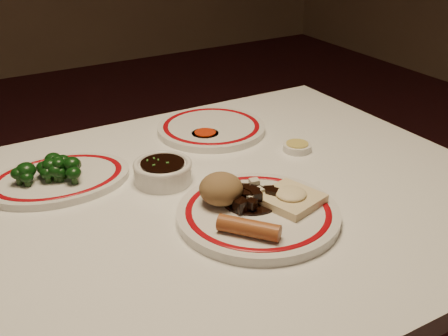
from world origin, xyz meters
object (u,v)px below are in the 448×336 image
stirfry_heap (251,197)px  broccoli_plate (58,179)px  main_plate (258,214)px  spring_roll (249,228)px  dining_table (199,242)px  fried_wonton (291,198)px  rice_mound (221,189)px  soy_bowl (163,172)px  broccoli_pile (53,168)px

stirfry_heap → broccoli_plate: (-0.28, 0.28, -0.02)m
main_plate → spring_roll: bearing=-134.7°
dining_table → fried_wonton: size_ratio=9.87×
main_plate → spring_roll: (-0.06, -0.06, 0.02)m
rice_mound → soy_bowl: (-0.04, 0.16, -0.03)m
rice_mound → fried_wonton: (0.11, -0.06, -0.02)m
stirfry_heap → broccoli_pile: 0.40m
fried_wonton → broccoli_plate: 0.47m
rice_mound → broccoli_pile: size_ratio=0.59×
spring_roll → broccoli_plate: 0.43m
spring_roll → stirfry_heap: same height
rice_mound → spring_roll: size_ratio=0.76×
rice_mound → broccoli_plate: (-0.23, 0.26, -0.04)m
fried_wonton → broccoli_pile: bearing=137.2°
broccoli_pile → rice_mound: bearing=-47.3°
fried_wonton → broccoli_plate: bearing=136.0°
fried_wonton → broccoli_pile: broccoli_pile is taller
broccoli_plate → main_plate: bearing=-49.5°
stirfry_heap → fried_wonton: bearing=-34.2°
broccoli_plate → broccoli_pile: (-0.01, -0.01, 0.03)m
rice_mound → stirfry_heap: size_ratio=0.74×
rice_mound → spring_roll: bearing=-97.1°
main_plate → soy_bowl: size_ratio=2.98×
broccoli_pile → soy_bowl: (0.19, -0.09, -0.02)m
broccoli_pile → main_plate: bearing=-48.1°
stirfry_heap → main_plate: bearing=-100.6°
fried_wonton → broccoli_plate: fried_wonton is taller
fried_wonton → soy_bowl: (-0.15, 0.22, -0.01)m
dining_table → soy_bowl: (-0.02, 0.11, 0.11)m
spring_roll → broccoli_pile: broccoli_pile is taller
rice_mound → soy_bowl: 0.17m
main_plate → broccoli_pile: 0.42m
spring_roll → soy_bowl: spring_roll is taller
broccoli_plate → broccoli_pile: size_ratio=2.20×
fried_wonton → soy_bowl: fried_wonton is taller
fried_wonton → soy_bowl: 0.27m
broccoli_pile → stirfry_heap: bearing=-44.3°
dining_table → stirfry_heap: (0.07, -0.08, 0.12)m
rice_mound → soy_bowl: bearing=104.6°
rice_mound → broccoli_plate: bearing=131.1°
main_plate → fried_wonton: size_ratio=2.84×
stirfry_heap → broccoli_pile: (-0.28, 0.28, 0.01)m
spring_roll → broccoli_pile: size_ratio=0.77×
dining_table → spring_roll: (0.01, -0.17, 0.12)m
main_plate → spring_roll: spring_roll is taller
stirfry_heap → soy_bowl: 0.21m
broccoli_plate → soy_bowl: soy_bowl is taller
dining_table → main_plate: size_ratio=3.48×
dining_table → broccoli_pile: bearing=136.9°
main_plate → broccoli_plate: (-0.27, 0.32, -0.00)m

